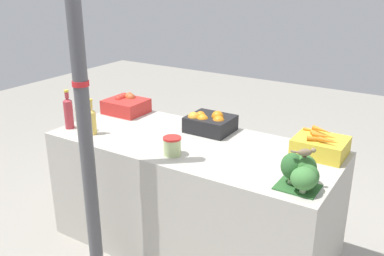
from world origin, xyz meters
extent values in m
plane|color=gray|center=(0.00, 0.00, 0.00)|extent=(10.00, 10.00, 0.00)
cube|color=#B7B2A8|center=(0.00, 0.00, 0.41)|extent=(1.95, 0.83, 0.82)
cylinder|color=#4C4C51|center=(-0.32, -0.64, 1.20)|extent=(0.08, 0.08, 2.39)
cylinder|color=red|center=(-0.32, -0.64, 1.32)|extent=(0.09, 0.09, 0.03)
cube|color=red|center=(-0.78, 0.25, 0.87)|extent=(0.31, 0.27, 0.11)
sphere|color=red|center=(-0.85, 0.27, 0.93)|extent=(0.06, 0.06, 0.06)
sphere|color=red|center=(-0.86, 0.32, 0.92)|extent=(0.08, 0.08, 0.08)
sphere|color=#BC562D|center=(-0.78, 0.31, 0.93)|extent=(0.07, 0.07, 0.07)
sphere|color=#9EBC42|center=(-0.84, 0.34, 0.92)|extent=(0.06, 0.06, 0.06)
sphere|color=#BC562D|center=(-0.82, 0.33, 0.92)|extent=(0.08, 0.08, 0.08)
sphere|color=red|center=(-0.78, 0.33, 0.92)|extent=(0.07, 0.07, 0.07)
sphere|color=red|center=(-0.85, 0.23, 0.92)|extent=(0.06, 0.06, 0.06)
cube|color=black|center=(0.00, 0.25, 0.87)|extent=(0.31, 0.27, 0.11)
sphere|color=orange|center=(0.05, 0.27, 0.93)|extent=(0.09, 0.09, 0.09)
sphere|color=orange|center=(-0.10, 0.18, 0.92)|extent=(0.07, 0.07, 0.07)
sphere|color=orange|center=(-0.03, 0.18, 0.91)|extent=(0.08, 0.08, 0.08)
sphere|color=orange|center=(0.08, 0.22, 0.91)|extent=(0.09, 0.09, 0.09)
sphere|color=orange|center=(-0.08, 0.24, 0.92)|extent=(0.08, 0.08, 0.08)
sphere|color=orange|center=(-0.10, 0.18, 0.92)|extent=(0.09, 0.09, 0.09)
cube|color=gold|center=(0.79, 0.25, 0.87)|extent=(0.31, 0.27, 0.11)
cone|color=orange|center=(0.81, 0.24, 0.95)|extent=(0.16, 0.05, 0.03)
cone|color=orange|center=(0.77, 0.27, 0.94)|extent=(0.13, 0.05, 0.03)
cone|color=orange|center=(0.71, 0.33, 0.93)|extent=(0.12, 0.03, 0.02)
cone|color=orange|center=(0.80, 0.19, 0.94)|extent=(0.17, 0.08, 0.03)
cone|color=orange|center=(0.86, 0.17, 0.95)|extent=(0.13, 0.04, 0.03)
cone|color=orange|center=(0.77, 0.32, 0.95)|extent=(0.14, 0.07, 0.03)
cube|color=#2D602D|center=(0.82, -0.25, 0.82)|extent=(0.22, 0.18, 0.01)
ellipsoid|color=#387033|center=(0.87, -0.25, 0.90)|extent=(0.12, 0.12, 0.13)
cylinder|color=#B2C693|center=(0.87, -0.25, 0.84)|extent=(0.03, 0.03, 0.02)
ellipsoid|color=#2D602D|center=(0.77, -0.23, 0.93)|extent=(0.12, 0.12, 0.14)
cylinder|color=#B2C693|center=(0.77, -0.23, 0.84)|extent=(0.03, 0.03, 0.02)
ellipsoid|color=#387033|center=(0.82, -0.20, 0.92)|extent=(0.15, 0.15, 0.15)
cylinder|color=#B2C693|center=(0.82, -0.20, 0.84)|extent=(0.03, 0.03, 0.02)
ellipsoid|color=#387033|center=(0.82, -0.21, 0.90)|extent=(0.11, 0.11, 0.13)
cylinder|color=#B2C693|center=(0.82, -0.21, 0.84)|extent=(0.03, 0.03, 0.02)
ellipsoid|color=#427F3D|center=(0.86, -0.30, 0.90)|extent=(0.14, 0.14, 0.12)
cylinder|color=#B2C693|center=(0.86, -0.30, 0.84)|extent=(0.03, 0.03, 0.02)
cylinder|color=#B2333D|center=(-0.90, -0.25, 0.92)|extent=(0.07, 0.07, 0.21)
cone|color=#B2333D|center=(-0.90, -0.25, 1.03)|extent=(0.07, 0.07, 0.02)
cylinder|color=#B2333D|center=(-0.90, -0.25, 1.07)|extent=(0.03, 0.03, 0.05)
cylinder|color=gold|center=(-0.90, -0.25, 1.10)|extent=(0.03, 0.03, 0.01)
cylinder|color=beige|center=(-0.78, -0.25, 0.91)|extent=(0.06, 0.06, 0.19)
cone|color=beige|center=(-0.78, -0.25, 1.02)|extent=(0.06, 0.06, 0.02)
cylinder|color=beige|center=(-0.78, -0.25, 1.05)|extent=(0.03, 0.03, 0.04)
cylinder|color=gold|center=(-0.78, -0.25, 1.08)|extent=(0.03, 0.03, 0.01)
cylinder|color=gold|center=(-0.67, -0.25, 0.90)|extent=(0.06, 0.06, 0.16)
cone|color=gold|center=(-0.67, -0.25, 0.99)|extent=(0.06, 0.06, 0.03)
cylinder|color=gold|center=(-0.67, -0.25, 1.03)|extent=(0.03, 0.03, 0.05)
cylinder|color=gold|center=(-0.67, -0.25, 1.07)|extent=(0.03, 0.03, 0.01)
cylinder|color=#B2C684|center=(0.01, -0.24, 0.87)|extent=(0.11, 0.11, 0.11)
cylinder|color=red|center=(0.01, -0.24, 0.93)|extent=(0.12, 0.12, 0.01)
cube|color=#4C3D2D|center=(0.84, -0.24, 1.00)|extent=(0.02, 0.02, 0.01)
ellipsoid|color=#7A664C|center=(0.84, -0.24, 1.02)|extent=(0.08, 0.07, 0.04)
sphere|color=#897556|center=(0.87, -0.22, 1.04)|extent=(0.03, 0.03, 0.03)
cone|color=#4C3D28|center=(0.88, -0.21, 1.04)|extent=(0.02, 0.01, 0.01)
cube|color=#7A664C|center=(0.79, -0.27, 1.03)|extent=(0.04, 0.04, 0.01)
camera|label=1|loc=(1.42, -2.25, 1.90)|focal=40.00mm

